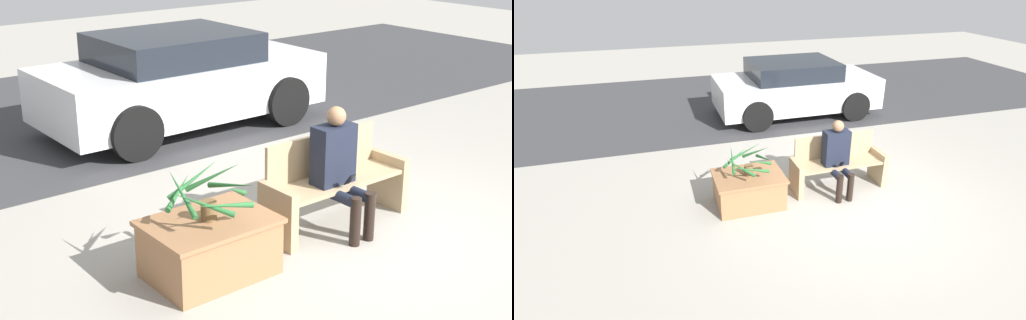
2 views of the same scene
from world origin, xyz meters
The scene contains 7 objects.
ground_plane centered at (0.00, 0.00, 0.00)m, with size 30.00×30.00×0.00m, color #9E998E.
road_surface centered at (0.00, 5.97, 0.00)m, with size 20.00×6.00×0.01m, color #38383A.
bench centered at (-0.01, 0.59, 0.43)m, with size 1.60×0.49×0.89m.
person_seated centered at (-0.11, 0.42, 0.69)m, with size 0.42×0.58×1.25m.
planter_box centered at (-1.59, 0.46, 0.28)m, with size 1.08×0.79×0.52m.
potted_plant centered at (-1.59, 0.47, 0.75)m, with size 0.76×0.78×0.45m.
parked_car centered at (0.59, 4.34, 0.70)m, with size 3.98×1.98×1.36m.
Camera 1 is at (-4.68, -4.09, 3.02)m, focal length 50.00 mm.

